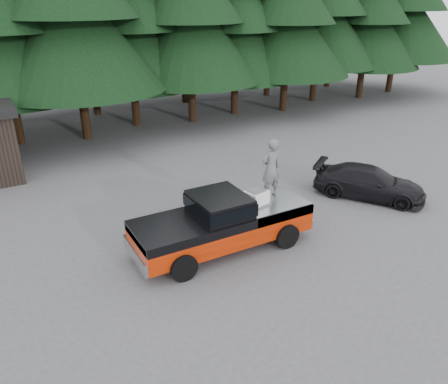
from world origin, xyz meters
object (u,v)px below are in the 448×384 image
pickup_truck (222,230)px  parked_car (369,182)px  man_on_bed (271,168)px  air_compressor (256,198)px

pickup_truck → parked_car: 7.19m
pickup_truck → parked_car: pickup_truck is taller
pickup_truck → man_on_bed: 2.61m
man_on_bed → parked_car: man_on_bed is taller
man_on_bed → parked_car: (5.20, 0.34, -1.71)m
pickup_truck → air_compressor: 1.52m
air_compressor → man_on_bed: size_ratio=0.34×
man_on_bed → parked_car: bearing=-177.9°
air_compressor → parked_car: bearing=-7.4°
pickup_truck → parked_car: bearing=4.5°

